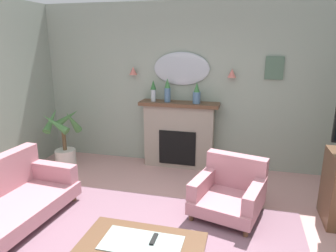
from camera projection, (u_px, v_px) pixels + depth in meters
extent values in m
cube|color=#93A393|center=(197.00, 86.00, 5.31)|extent=(6.59, 0.10, 2.81)
cube|color=gray|center=(179.00, 136.00, 5.40)|extent=(1.20, 0.28, 1.10)
cube|color=black|center=(178.00, 147.00, 5.35)|extent=(0.64, 0.12, 0.60)
cube|color=brown|center=(179.00, 104.00, 5.23)|extent=(1.36, 0.36, 0.06)
cylinder|color=silver|center=(153.00, 95.00, 5.28)|extent=(0.08, 0.08, 0.20)
cone|color=#2D6633|center=(153.00, 85.00, 5.23)|extent=(0.10, 0.10, 0.16)
cylinder|color=#4C7093|center=(167.00, 95.00, 5.22)|extent=(0.10, 0.10, 0.24)
cone|color=#38753D|center=(167.00, 83.00, 5.16)|extent=(0.10, 0.10, 0.16)
cylinder|color=#4C7093|center=(197.00, 98.00, 5.10)|extent=(0.13, 0.13, 0.19)
cone|color=#38753D|center=(197.00, 87.00, 5.06)|extent=(0.10, 0.10, 0.16)
ellipsoid|color=#B2BCC6|center=(181.00, 69.00, 5.21)|extent=(0.96, 0.06, 0.56)
cone|color=#D17066|center=(133.00, 71.00, 5.38)|extent=(0.14, 0.14, 0.14)
cone|color=#D17066|center=(232.00, 73.00, 4.98)|extent=(0.14, 0.14, 0.14)
cube|color=#4C6B56|center=(274.00, 68.00, 4.85)|extent=(0.28, 0.03, 0.36)
cube|color=brown|center=(142.00, 245.00, 2.72)|extent=(1.10, 0.60, 0.04)
cube|color=#8C9E99|center=(142.00, 243.00, 2.71)|extent=(0.72, 0.36, 0.01)
cylinder|color=brown|center=(104.00, 241.00, 3.11)|extent=(0.06, 0.06, 0.40)
cube|color=black|center=(154.00, 239.00, 2.74)|extent=(0.04, 0.16, 0.02)
cube|color=#B77A84|center=(10.00, 213.00, 3.65)|extent=(0.96, 1.76, 0.18)
cube|color=#B77A84|center=(51.00, 171.00, 4.31)|extent=(0.77, 0.21, 0.24)
cylinder|color=brown|center=(74.00, 198.00, 4.29)|extent=(0.07, 0.07, 0.10)
cylinder|color=brown|center=(34.00, 191.00, 4.49)|extent=(0.07, 0.07, 0.10)
cube|color=#B77A84|center=(227.00, 202.00, 3.91)|extent=(0.98, 0.98, 0.16)
cube|color=#B77A84|center=(236.00, 171.00, 4.12)|extent=(0.81, 0.36, 0.45)
cube|color=#B77A84|center=(203.00, 183.00, 4.02)|extent=(0.32, 0.73, 0.22)
cube|color=#B77A84|center=(255.00, 195.00, 3.70)|extent=(0.32, 0.73, 0.22)
cylinder|color=brown|center=(191.00, 217.00, 3.82)|extent=(0.06, 0.06, 0.10)
cylinder|color=brown|center=(246.00, 233.00, 3.50)|extent=(0.06, 0.06, 0.10)
cylinder|color=brown|center=(211.00, 194.00, 4.39)|extent=(0.06, 0.06, 0.10)
cylinder|color=brown|center=(259.00, 206.00, 4.08)|extent=(0.06, 0.06, 0.10)
cylinder|color=silver|center=(66.00, 158.00, 5.46)|extent=(0.36, 0.36, 0.31)
cylinder|color=brown|center=(64.00, 141.00, 5.38)|extent=(0.07, 0.07, 0.33)
cone|color=#4C8447|center=(73.00, 121.00, 5.23)|extent=(0.15, 0.43, 0.47)
cone|color=#4C8447|center=(67.00, 118.00, 5.47)|extent=(0.50, 0.21, 0.39)
cone|color=#4C8447|center=(51.00, 120.00, 5.30)|extent=(0.19, 0.49, 0.41)
cone|color=#4C8447|center=(55.00, 123.00, 5.09)|extent=(0.50, 0.15, 0.36)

